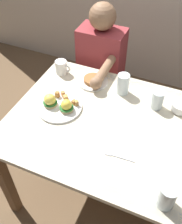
{
  "coord_description": "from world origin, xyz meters",
  "views": [
    {
      "loc": [
        0.29,
        -0.98,
        1.84
      ],
      "look_at": [
        -0.14,
        0.0,
        0.78
      ],
      "focal_mm": 42.14,
      "sensor_mm": 36.0,
      "label": 1
    }
  ],
  "objects_px": {
    "dining_table": "(112,136)",
    "side_plate": "(93,81)",
    "eggs_benedict_plate": "(59,105)",
    "coffee_mug": "(61,67)",
    "water_glass_near": "(123,85)",
    "fruit_bowl": "(181,107)",
    "water_glass_far": "(167,197)",
    "fork": "(118,156)",
    "water_glass_extra": "(157,101)",
    "diner_person": "(100,67)"
  },
  "relations": [
    {
      "from": "dining_table",
      "to": "eggs_benedict_plate",
      "type": "relative_size",
      "value": 4.44
    },
    {
      "from": "coffee_mug",
      "to": "water_glass_extra",
      "type": "distance_m",
      "value": 0.69
    },
    {
      "from": "dining_table",
      "to": "side_plate",
      "type": "xyz_separation_m",
      "value": [
        -0.25,
        0.3,
        0.12
      ]
    },
    {
      "from": "fruit_bowl",
      "to": "side_plate",
      "type": "height_order",
      "value": "fruit_bowl"
    },
    {
      "from": "dining_table",
      "to": "eggs_benedict_plate",
      "type": "height_order",
      "value": "eggs_benedict_plate"
    },
    {
      "from": "coffee_mug",
      "to": "water_glass_near",
      "type": "distance_m",
      "value": 0.45
    },
    {
      "from": "eggs_benedict_plate",
      "to": "water_glass_far",
      "type": "relative_size",
      "value": 2.12
    },
    {
      "from": "dining_table",
      "to": "fork",
      "type": "height_order",
      "value": "fork"
    },
    {
      "from": "fork",
      "to": "water_glass_near",
      "type": "distance_m",
      "value": 0.51
    },
    {
      "from": "eggs_benedict_plate",
      "to": "water_glass_near",
      "type": "xyz_separation_m",
      "value": [
        0.3,
        0.29,
        0.03
      ]
    },
    {
      "from": "coffee_mug",
      "to": "water_glass_near",
      "type": "relative_size",
      "value": 0.81
    },
    {
      "from": "fork",
      "to": "water_glass_extra",
      "type": "distance_m",
      "value": 0.45
    },
    {
      "from": "water_glass_near",
      "to": "diner_person",
      "type": "xyz_separation_m",
      "value": [
        -0.28,
        0.32,
        -0.15
      ]
    },
    {
      "from": "dining_table",
      "to": "water_glass_near",
      "type": "distance_m",
      "value": 0.33
    },
    {
      "from": "eggs_benedict_plate",
      "to": "water_glass_far",
      "type": "height_order",
      "value": "water_glass_far"
    },
    {
      "from": "eggs_benedict_plate",
      "to": "fruit_bowl",
      "type": "xyz_separation_m",
      "value": [
        0.67,
        0.27,
        0.0
      ]
    },
    {
      "from": "water_glass_far",
      "to": "fruit_bowl",
      "type": "bearing_deg",
      "value": 93.56
    },
    {
      "from": "dining_table",
      "to": "water_glass_near",
      "type": "bearing_deg",
      "value": 97.79
    },
    {
      "from": "fruit_bowl",
      "to": "diner_person",
      "type": "height_order",
      "value": "diner_person"
    },
    {
      "from": "dining_table",
      "to": "coffee_mug",
      "type": "xyz_separation_m",
      "value": [
        -0.49,
        0.31,
        0.16
      ]
    },
    {
      "from": "water_glass_near",
      "to": "diner_person",
      "type": "relative_size",
      "value": 0.12
    },
    {
      "from": "water_glass_near",
      "to": "eggs_benedict_plate",
      "type": "bearing_deg",
      "value": -136.29
    },
    {
      "from": "water_glass_far",
      "to": "coffee_mug",
      "type": "bearing_deg",
      "value": 142.14
    },
    {
      "from": "coffee_mug",
      "to": "side_plate",
      "type": "bearing_deg",
      "value": -2.8
    },
    {
      "from": "dining_table",
      "to": "eggs_benedict_plate",
      "type": "xyz_separation_m",
      "value": [
        -0.34,
        -0.01,
        0.13
      ]
    },
    {
      "from": "dining_table",
      "to": "eggs_benedict_plate",
      "type": "bearing_deg",
      "value": -178.43
    },
    {
      "from": "dining_table",
      "to": "side_plate",
      "type": "height_order",
      "value": "side_plate"
    },
    {
      "from": "fruit_bowl",
      "to": "side_plate",
      "type": "xyz_separation_m",
      "value": [
        -0.58,
        0.04,
        -0.02
      ]
    },
    {
      "from": "coffee_mug",
      "to": "diner_person",
      "type": "xyz_separation_m",
      "value": [
        0.17,
        0.29,
        -0.14
      ]
    },
    {
      "from": "water_glass_far",
      "to": "diner_person",
      "type": "xyz_separation_m",
      "value": [
        -0.69,
        0.96,
        -0.14
      ]
    },
    {
      "from": "fruit_bowl",
      "to": "water_glass_far",
      "type": "height_order",
      "value": "water_glass_far"
    },
    {
      "from": "fork",
      "to": "water_glass_far",
      "type": "distance_m",
      "value": 0.32
    },
    {
      "from": "fruit_bowl",
      "to": "fork",
      "type": "xyz_separation_m",
      "value": [
        -0.23,
        -0.47,
        -0.03
      ]
    },
    {
      "from": "water_glass_far",
      "to": "side_plate",
      "type": "xyz_separation_m",
      "value": [
        -0.62,
        0.66,
        -0.04
      ]
    },
    {
      "from": "coffee_mug",
      "to": "diner_person",
      "type": "bearing_deg",
      "value": 59.3
    },
    {
      "from": "coffee_mug",
      "to": "side_plate",
      "type": "xyz_separation_m",
      "value": [
        0.24,
        -0.01,
        -0.04
      ]
    },
    {
      "from": "coffee_mug",
      "to": "water_glass_extra",
      "type": "relative_size",
      "value": 0.95
    },
    {
      "from": "water_glass_near",
      "to": "fruit_bowl",
      "type": "bearing_deg",
      "value": -2.62
    },
    {
      "from": "eggs_benedict_plate",
      "to": "water_glass_extra",
      "type": "height_order",
      "value": "water_glass_extra"
    },
    {
      "from": "water_glass_far",
      "to": "water_glass_near",
      "type": "bearing_deg",
      "value": 122.64
    },
    {
      "from": "water_glass_near",
      "to": "side_plate",
      "type": "height_order",
      "value": "water_glass_near"
    },
    {
      "from": "water_glass_far",
      "to": "water_glass_extra",
      "type": "distance_m",
      "value": 0.62
    },
    {
      "from": "eggs_benedict_plate",
      "to": "fork",
      "type": "distance_m",
      "value": 0.48
    },
    {
      "from": "water_glass_near",
      "to": "diner_person",
      "type": "height_order",
      "value": "diner_person"
    },
    {
      "from": "side_plate",
      "to": "coffee_mug",
      "type": "bearing_deg",
      "value": 177.2
    },
    {
      "from": "water_glass_near",
      "to": "diner_person",
      "type": "distance_m",
      "value": 0.45
    },
    {
      "from": "water_glass_near",
      "to": "water_glass_far",
      "type": "distance_m",
      "value": 0.76
    },
    {
      "from": "eggs_benedict_plate",
      "to": "water_glass_extra",
      "type": "bearing_deg",
      "value": 24.53
    },
    {
      "from": "fork",
      "to": "water_glass_extra",
      "type": "xyz_separation_m",
      "value": [
        0.09,
        0.44,
        0.05
      ]
    },
    {
      "from": "eggs_benedict_plate",
      "to": "coffee_mug",
      "type": "xyz_separation_m",
      "value": [
        -0.15,
        0.32,
        0.02
      ]
    }
  ]
}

